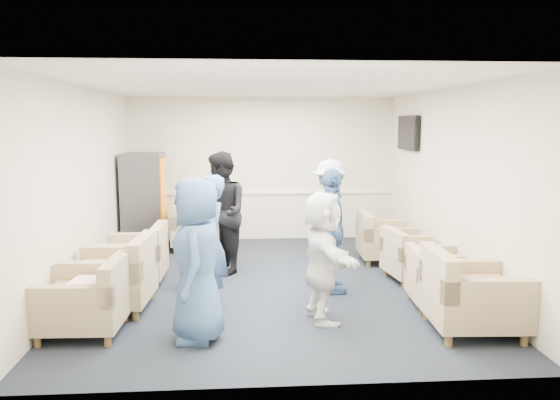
{
  "coord_description": "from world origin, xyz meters",
  "views": [
    {
      "loc": [
        -0.4,
        -7.34,
        2.21
      ],
      "look_at": [
        0.14,
        0.2,
        1.15
      ],
      "focal_mm": 35.0,
      "sensor_mm": 36.0,
      "label": 1
    }
  ],
  "objects": [
    {
      "name": "floor",
      "position": [
        0.0,
        0.0,
        0.0
      ],
      "size": [
        6.0,
        6.0,
        0.0
      ],
      "primitive_type": "plane",
      "color": "black",
      "rests_on": "ground"
    },
    {
      "name": "ceiling",
      "position": [
        0.0,
        0.0,
        2.7
      ],
      "size": [
        6.0,
        6.0,
        0.0
      ],
      "primitive_type": "plane",
      "rotation": [
        3.14,
        0.0,
        0.0
      ],
      "color": "silver",
      "rests_on": "back_wall"
    },
    {
      "name": "back_wall",
      "position": [
        0.0,
        3.0,
        1.35
      ],
      "size": [
        5.0,
        0.02,
        2.7
      ],
      "primitive_type": "cube",
      "color": "beige",
      "rests_on": "floor"
    },
    {
      "name": "front_wall",
      "position": [
        0.0,
        -3.0,
        1.35
      ],
      "size": [
        5.0,
        0.02,
        2.7
      ],
      "primitive_type": "cube",
      "color": "beige",
      "rests_on": "floor"
    },
    {
      "name": "left_wall",
      "position": [
        -2.5,
        0.0,
        1.35
      ],
      "size": [
        0.02,
        6.0,
        2.7
      ],
      "primitive_type": "cube",
      "color": "beige",
      "rests_on": "floor"
    },
    {
      "name": "right_wall",
      "position": [
        2.5,
        0.0,
        1.35
      ],
      "size": [
        0.02,
        6.0,
        2.7
      ],
      "primitive_type": "cube",
      "color": "beige",
      "rests_on": "floor"
    },
    {
      "name": "chair_rail",
      "position": [
        0.0,
        2.98,
        0.9
      ],
      "size": [
        4.98,
        0.04,
        0.06
      ],
      "primitive_type": "cube",
      "color": "white",
      "rests_on": "back_wall"
    },
    {
      "name": "tv",
      "position": [
        2.44,
        1.8,
        2.05
      ],
      "size": [
        0.1,
        1.0,
        0.58
      ],
      "color": "black",
      "rests_on": "right_wall"
    },
    {
      "name": "armchair_left_near",
      "position": [
        -2.02,
        -1.67,
        0.34
      ],
      "size": [
        0.89,
        0.89,
        0.68
      ],
      "rotation": [
        0.0,
        0.0,
        -1.61
      ],
      "color": "#988362",
      "rests_on": "floor"
    },
    {
      "name": "armchair_left_mid",
      "position": [
        -1.9,
        -0.92,
        0.37
      ],
      "size": [
        0.99,
        0.99,
        0.75
      ],
      "rotation": [
        0.0,
        0.0,
        -1.63
      ],
      "color": "#988362",
      "rests_on": "floor"
    },
    {
      "name": "armchair_left_far",
      "position": [
        -1.85,
        0.19,
        0.34
      ],
      "size": [
        0.87,
        0.87,
        0.69
      ],
      "rotation": [
        0.0,
        0.0,
        -1.58
      ],
      "color": "#988362",
      "rests_on": "floor"
    },
    {
      "name": "armchair_right_near",
      "position": [
        1.99,
        -1.91,
        0.38
      ],
      "size": [
        0.99,
        0.99,
        0.75
      ],
      "rotation": [
        0.0,
        0.0,
        1.52
      ],
      "color": "#988362",
      "rests_on": "floor"
    },
    {
      "name": "armchair_right_midnear",
      "position": [
        1.97,
        -1.07,
        0.3
      ],
      "size": [
        0.81,
        0.81,
        0.6
      ],
      "rotation": [
        0.0,
        0.0,
        1.49
      ],
      "color": "#988362",
      "rests_on": "floor"
    },
    {
      "name": "armchair_right_midfar",
      "position": [
        2.0,
        0.0,
        0.31
      ],
      "size": [
        0.87,
        0.87,
        0.63
      ],
      "rotation": [
        0.0,
        0.0,
        1.69
      ],
      "color": "#988362",
      "rests_on": "floor"
    },
    {
      "name": "armchair_right_far",
      "position": [
        1.86,
        1.1,
        0.34
      ],
      "size": [
        0.89,
        0.89,
        0.68
      ],
      "rotation": [
        0.0,
        0.0,
        1.52
      ],
      "color": "#988362",
      "rests_on": "floor"
    },
    {
      "name": "armchair_corner",
      "position": [
        -1.2,
        2.21,
        0.35
      ],
      "size": [
        0.98,
        0.98,
        0.71
      ],
      "rotation": [
        0.0,
        0.0,
        3.25
      ],
      "color": "#988362",
      "rests_on": "floor"
    },
    {
      "name": "vending_machine",
      "position": [
        -2.09,
        2.25,
        0.85
      ],
      "size": [
        0.69,
        0.81,
        1.7
      ],
      "color": "#47474E",
      "rests_on": "floor"
    },
    {
      "name": "backpack",
      "position": [
        -1.08,
        -0.15,
        0.24
      ],
      "size": [
        0.31,
        0.26,
        0.46
      ],
      "rotation": [
        0.0,
        0.0,
        0.29
      ],
      "color": "black",
      "rests_on": "floor"
    },
    {
      "name": "pillow",
      "position": [
        -2.03,
        -1.67,
        0.51
      ],
      "size": [
        0.35,
        0.45,
        0.12
      ],
      "primitive_type": "cube",
      "rotation": [
        0.0,
        0.0,
        -1.65
      ],
      "color": "white",
      "rests_on": "armchair_left_near"
    },
    {
      "name": "person_front_left",
      "position": [
        -0.85,
        -1.92,
        0.84
      ],
      "size": [
        0.54,
        0.82,
        1.68
      ],
      "primitive_type": "imported",
      "rotation": [
        0.0,
        0.0,
        -1.56
      ],
      "color": "#3A5B8C",
      "rests_on": "floor"
    },
    {
      "name": "person_mid_left",
      "position": [
        -0.77,
        -1.0,
        0.81
      ],
      "size": [
        0.47,
        0.64,
        1.61
      ],
      "primitive_type": "imported",
      "rotation": [
        0.0,
        0.0,
        -1.43
      ],
      "color": "#3A5B8C",
      "rests_on": "floor"
    },
    {
      "name": "person_back_left",
      "position": [
        -0.7,
        0.62,
        0.9
      ],
      "size": [
        0.95,
        1.06,
        1.81
      ],
      "primitive_type": "imported",
      "rotation": [
        0.0,
        0.0,
        -1.21
      ],
      "color": "black",
      "rests_on": "floor"
    },
    {
      "name": "person_back_right",
      "position": [
        1.02,
        1.18,
        0.83
      ],
      "size": [
        0.71,
        1.12,
        1.65
      ],
      "primitive_type": "imported",
      "rotation": [
        0.0,
        0.0,
        1.66
      ],
      "color": "white",
      "rests_on": "floor"
    },
    {
      "name": "person_mid_right",
      "position": [
        0.77,
        -0.42,
        0.82
      ],
      "size": [
        0.45,
        0.98,
        1.64
      ],
      "primitive_type": "imported",
      "rotation": [
        0.0,
        0.0,
        1.63
      ],
      "color": "#3A5B8C",
      "rests_on": "floor"
    },
    {
      "name": "person_front_right",
      "position": [
        0.5,
        -1.46,
        0.74
      ],
      "size": [
        0.61,
        1.41,
        1.47
      ],
      "primitive_type": "imported",
      "rotation": [
        0.0,
        0.0,
        1.7
      ],
      "color": "white",
      "rests_on": "floor"
    }
  ]
}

